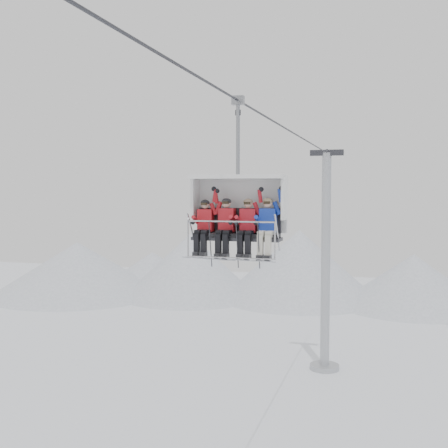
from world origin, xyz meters
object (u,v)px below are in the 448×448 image
(skier_center_left, at_px, (226,225))
(chairlift_carrier, at_px, (239,206))
(lift_tower_right, at_px, (325,276))
(skier_center_right, at_px, (247,226))
(skier_far_left, at_px, (204,225))
(skier_far_right, at_px, (267,226))

(skier_center_left, bearing_deg, chairlift_carrier, 49.02)
(lift_tower_right, distance_m, skier_center_right, 21.41)
(chairlift_carrier, height_order, skier_center_right, chairlift_carrier)
(skier_far_left, relative_size, skier_center_left, 1.00)
(lift_tower_right, xyz_separation_m, chairlift_carrier, (0.00, -20.64, 4.89))
(skier_far_left, relative_size, skier_center_right, 1.00)
(lift_tower_right, distance_m, skier_far_left, 21.43)
(skier_center_right, height_order, skier_far_right, skier_far_right)
(lift_tower_right, height_order, skier_center_right, lift_tower_right)
(skier_far_left, distance_m, skier_center_right, 1.12)
(skier_far_left, xyz_separation_m, skier_far_right, (1.62, 0.01, 0.02))
(skier_far_right, bearing_deg, lift_tower_right, 92.15)
(lift_tower_right, bearing_deg, skier_far_left, -92.27)
(skier_center_right, bearing_deg, lift_tower_right, 90.80)
(skier_center_left, distance_m, skier_far_right, 1.05)
(lift_tower_right, bearing_deg, skier_far_right, -87.85)
(chairlift_carrier, bearing_deg, skier_far_right, -21.15)
(lift_tower_right, height_order, skier_center_left, lift_tower_right)
(skier_center_left, bearing_deg, skier_far_left, -179.44)
(skier_far_left, height_order, skier_far_right, skier_far_right)
(skier_far_left, relative_size, skier_far_right, 1.00)
(chairlift_carrier, relative_size, skier_far_left, 2.36)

